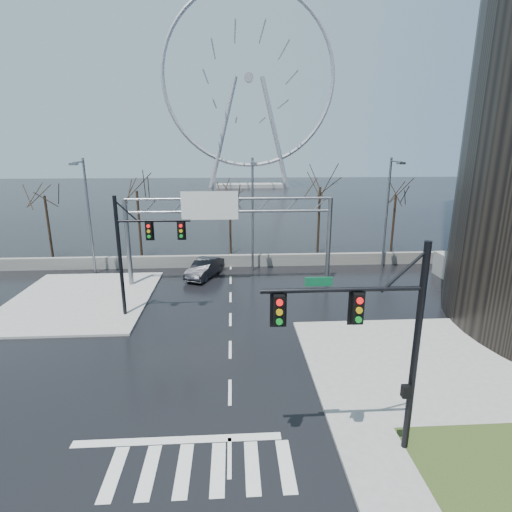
{
  "coord_description": "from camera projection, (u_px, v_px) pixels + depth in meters",
  "views": [
    {
      "loc": [
        0.25,
        -16.07,
        10.93
      ],
      "look_at": [
        1.74,
        9.01,
        4.0
      ],
      "focal_mm": 28.0,
      "sensor_mm": 36.0,
      "label": 1
    }
  ],
  "objects": [
    {
      "name": "streetlight_left",
      "position": [
        87.0,
        208.0,
        33.58
      ],
      "size": [
        0.5,
        2.55,
        10.0
      ],
      "color": "slate",
      "rests_on": "ground"
    },
    {
      "name": "sign_gantry",
      "position": [
        225.0,
        222.0,
        31.35
      ],
      "size": [
        16.36,
        0.4,
        7.6
      ],
      "color": "slate",
      "rests_on": "ground"
    },
    {
      "name": "barrier_wall",
      "position": [
        231.0,
        261.0,
        37.46
      ],
      "size": [
        52.0,
        0.5,
        1.1
      ],
      "primitive_type": "cube",
      "color": "slate",
      "rests_on": "ground"
    },
    {
      "name": "tree_left",
      "position": [
        137.0,
        199.0,
        38.87
      ],
      "size": [
        3.75,
        3.75,
        7.5
      ],
      "color": "black",
      "rests_on": "ground"
    },
    {
      "name": "tree_right",
      "position": [
        320.0,
        195.0,
        39.83
      ],
      "size": [
        3.9,
        3.9,
        7.8
      ],
      "color": "black",
      "rests_on": "ground"
    },
    {
      "name": "car",
      "position": [
        205.0,
        268.0,
        34.38
      ],
      "size": [
        3.38,
        5.05,
        1.57
      ],
      "primitive_type": "imported",
      "rotation": [
        0.0,
        0.0,
        -0.4
      ],
      "color": "black",
      "rests_on": "ground"
    },
    {
      "name": "signal_mast_far",
      "position": [
        137.0,
        245.0,
        25.36
      ],
      "size": [
        4.72,
        0.41,
        8.0
      ],
      "color": "black",
      "rests_on": "ground"
    },
    {
      "name": "sidewalk_far",
      "position": [
        80.0,
        299.0,
        29.25
      ],
      "size": [
        10.0,
        12.0,
        0.15
      ],
      "primitive_type": "cube",
      "color": "gray",
      "rests_on": "ground"
    },
    {
      "name": "signal_mast_near",
      "position": [
        379.0,
        332.0,
        13.47
      ],
      "size": [
        5.52,
        0.41,
        8.0
      ],
      "color": "black",
      "rests_on": "ground"
    },
    {
      "name": "streetlight_mid",
      "position": [
        253.0,
        207.0,
        34.38
      ],
      "size": [
        0.5,
        2.55,
        10.0
      ],
      "color": "slate",
      "rests_on": "ground"
    },
    {
      "name": "ferris_wheel",
      "position": [
        249.0,
        85.0,
        103.12
      ],
      "size": [
        45.0,
        6.0,
        50.91
      ],
      "color": "gray",
      "rests_on": "ground"
    },
    {
      "name": "tree_far_left",
      "position": [
        45.0,
        203.0,
        38.94
      ],
      "size": [
        3.5,
        3.5,
        7.0
      ],
      "color": "black",
      "rests_on": "ground"
    },
    {
      "name": "sidewalk_right_ext",
      "position": [
        422.0,
        361.0,
        20.83
      ],
      "size": [
        12.0,
        10.0,
        0.15
      ],
      "primitive_type": "cube",
      "color": "gray",
      "rests_on": "ground"
    },
    {
      "name": "tree_center",
      "position": [
        230.0,
        205.0,
        40.56
      ],
      "size": [
        3.25,
        3.25,
        6.5
      ],
      "color": "black",
      "rests_on": "ground"
    },
    {
      "name": "tree_far_right",
      "position": [
        395.0,
        202.0,
        40.99
      ],
      "size": [
        3.4,
        3.4,
        6.8
      ],
      "color": "black",
      "rests_on": "ground"
    },
    {
      "name": "grass_strip",
      "position": [
        485.0,
        464.0,
        14.02
      ],
      "size": [
        5.0,
        4.0,
        0.02
      ],
      "primitive_type": "cube",
      "color": "#2D3C19",
      "rests_on": "sidewalk_near"
    },
    {
      "name": "ground",
      "position": [
        230.0,
        392.0,
        18.36
      ],
      "size": [
        260.0,
        260.0,
        0.0
      ],
      "primitive_type": "plane",
      "color": "black",
      "rests_on": "ground"
    },
    {
      "name": "streetlight_right",
      "position": [
        389.0,
        206.0,
        35.07
      ],
      "size": [
        0.5,
        2.55,
        10.0
      ],
      "color": "slate",
      "rests_on": "ground"
    }
  ]
}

